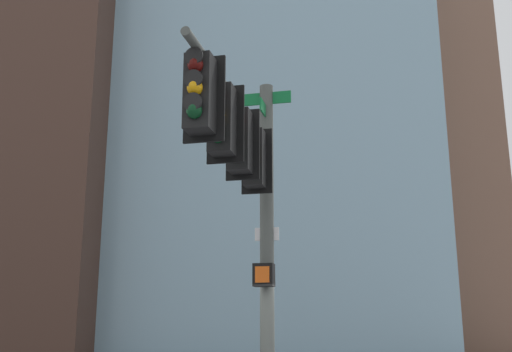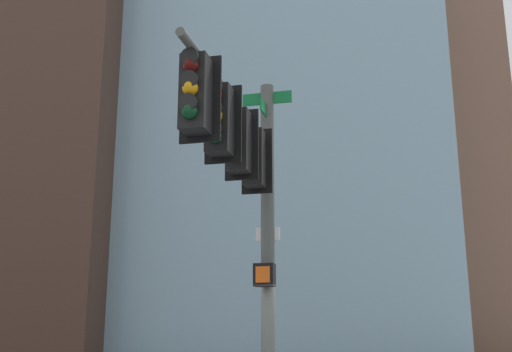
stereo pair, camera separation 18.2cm
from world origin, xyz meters
TOP-DOWN VIEW (x-y plane):
  - signal_pole_assembly at (-1.05, 0.30)m, footprint 5.18×1.31m
  - building_brick_nearside at (41.29, 24.88)m, footprint 26.04×21.98m
  - building_brick_midblock at (52.02, -8.78)m, footprint 16.54×19.94m
  - building_brick_farside at (61.00, -4.10)m, footprint 20.42×17.11m

SIDE VIEW (x-z plane):
  - signal_pole_assembly at x=-1.05m, z-range 0.93..7.27m
  - building_brick_farside at x=61.00m, z-range 0.00..45.31m
  - building_brick_midblock at x=52.02m, z-range 0.00..46.36m
  - building_brick_nearside at x=41.29m, z-range 0.00..51.21m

